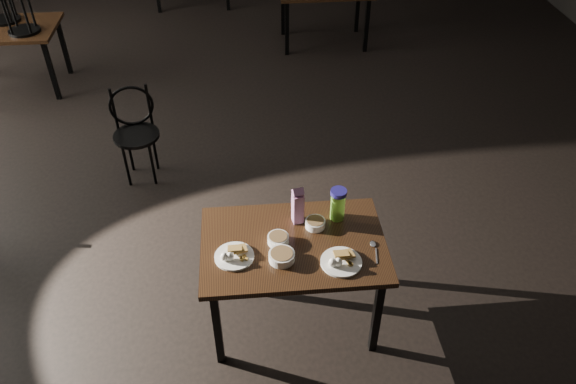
{
  "coord_description": "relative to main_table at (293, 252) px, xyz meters",
  "views": [
    {
      "loc": [
        0.11,
        -4.91,
        3.31
      ],
      "look_at": [
        0.38,
        -1.94,
        0.85
      ],
      "focal_mm": 35.0,
      "sensor_mm": 36.0,
      "label": 1
    }
  ],
  "objects": [
    {
      "name": "main_table",
      "position": [
        0.0,
        0.0,
        0.0
      ],
      "size": [
        1.2,
        0.8,
        0.75
      ],
      "color": "black",
      "rests_on": "ground"
    },
    {
      "name": "plate_left",
      "position": [
        -0.39,
        -0.09,
        0.1
      ],
      "size": [
        0.25,
        0.25,
        0.08
      ],
      "color": "white",
      "rests_on": "main_table"
    },
    {
      "name": "plate_right",
      "position": [
        0.28,
        -0.2,
        0.1
      ],
      "size": [
        0.26,
        0.26,
        0.08
      ],
      "color": "white",
      "rests_on": "main_table"
    },
    {
      "name": "bowl_near",
      "position": [
        -0.1,
        0.01,
        0.11
      ],
      "size": [
        0.14,
        0.14,
        0.05
      ],
      "color": "white",
      "rests_on": "main_table"
    },
    {
      "name": "bowl_far",
      "position": [
        0.16,
        0.14,
        0.11
      ],
      "size": [
        0.13,
        0.13,
        0.05
      ],
      "color": "white",
      "rests_on": "main_table"
    },
    {
      "name": "bowl_big",
      "position": [
        -0.09,
        -0.14,
        0.11
      ],
      "size": [
        0.16,
        0.16,
        0.06
      ],
      "color": "white",
      "rests_on": "main_table"
    },
    {
      "name": "juice_carton",
      "position": [
        0.05,
        0.21,
        0.21
      ],
      "size": [
        0.08,
        0.08,
        0.28
      ],
      "color": "#85186F",
      "rests_on": "main_table"
    },
    {
      "name": "water_bottle",
      "position": [
        0.32,
        0.22,
        0.2
      ],
      "size": [
        0.13,
        0.13,
        0.24
      ],
      "color": "#84DC40",
      "rests_on": "main_table"
    },
    {
      "name": "spoon",
      "position": [
        0.51,
        -0.07,
        0.08
      ],
      "size": [
        0.05,
        0.21,
        0.01
      ],
      "color": "silver",
      "rests_on": "main_table"
    },
    {
      "name": "bentwood_chair",
      "position": [
        -1.27,
        1.86,
        -0.15
      ],
      "size": [
        0.44,
        0.43,
        0.88
      ],
      "rotation": [
        0.0,
        0.0,
        0.18
      ],
      "color": "black",
      "rests_on": "ground"
    },
    {
      "name": "bg_table_left",
      "position": [
        -2.93,
        3.68,
        0.11
      ],
      "size": [
        1.2,
        0.8,
        1.48
      ],
      "color": "black",
      "rests_on": "ground"
    }
  ]
}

